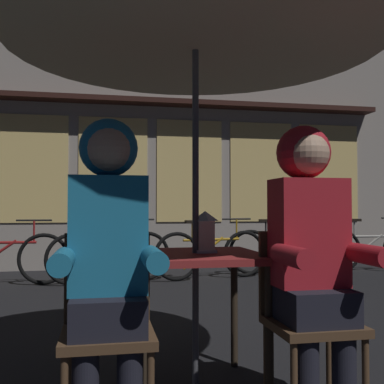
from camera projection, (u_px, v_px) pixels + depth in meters
cafe_table at (196, 271)px, 2.56m from camera, size 0.72×0.72×0.74m
patio_umbrella at (195, 17)px, 2.60m from camera, size 2.10×2.10×2.31m
lantern at (205, 231)px, 2.59m from camera, size 0.11×0.11×0.23m
chair_left at (108, 318)px, 2.10m from camera, size 0.40×0.40×0.87m
chair_right at (306, 310)px, 2.28m from camera, size 0.40×0.40×0.87m
person_left_hooded at (108, 240)px, 2.05m from camera, size 0.45×0.56×1.40m
person_right_hooded at (311, 237)px, 2.24m from camera, size 0.45×0.56×1.40m
shopfront_building at (113, 84)px, 7.87m from camera, size 10.00×0.93×6.20m
bicycle_second at (2, 258)px, 5.87m from camera, size 1.68×0.12×0.84m
bicycle_third at (110, 256)px, 6.12m from camera, size 1.65×0.43×0.84m
bicycle_fourth at (211, 254)px, 6.43m from camera, size 1.66×0.35×0.84m
bicycle_fifth at (285, 251)px, 6.88m from camera, size 1.67×0.32×0.84m
bicycle_furthest at (372, 249)px, 7.14m from camera, size 1.68×0.12×0.84m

